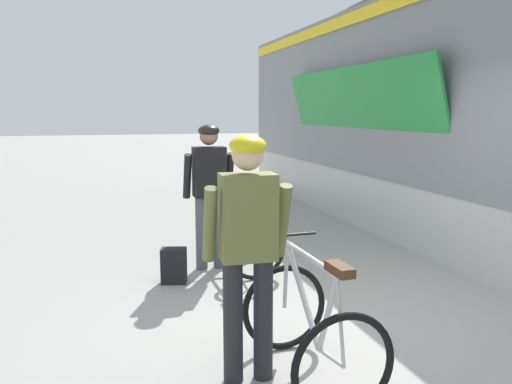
% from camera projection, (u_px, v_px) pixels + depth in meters
% --- Properties ---
extents(ground_plane, '(80.00, 80.00, 0.00)m').
position_uv_depth(ground_plane, '(366.00, 325.00, 4.65)').
color(ground_plane, '#A09E99').
extents(cyclist_near_in_dark, '(0.62, 0.32, 1.76)m').
position_uv_depth(cyclist_near_in_dark, '(209.00, 184.00, 6.17)').
color(cyclist_near_in_dark, '#4C515B').
rests_on(cyclist_near_in_dark, ground).
extents(cyclist_far_in_olive, '(0.62, 0.33, 1.76)m').
position_uv_depth(cyclist_far_in_olive, '(248.00, 237.00, 3.54)').
color(cyclist_far_in_olive, '#232328').
rests_on(cyclist_far_in_olive, ground).
extents(bicycle_near_black, '(0.73, 1.08, 0.99)m').
position_uv_depth(bicycle_near_black, '(244.00, 236.00, 6.30)').
color(bicycle_near_black, black).
rests_on(bicycle_near_black, ground).
extents(bicycle_far_silver, '(0.73, 1.09, 0.99)m').
position_uv_depth(bicycle_far_silver, '(311.00, 327.00, 3.63)').
color(bicycle_far_silver, black).
rests_on(bicycle_far_silver, ground).
extents(backpack_on_platform, '(0.32, 0.24, 0.40)m').
position_uv_depth(backpack_on_platform, '(174.00, 266.00, 5.75)').
color(backpack_on_platform, black).
rests_on(backpack_on_platform, ground).
extents(water_bottle_near_the_bikes, '(0.06, 0.06, 0.22)m').
position_uv_depth(water_bottle_near_the_bikes, '(265.00, 275.00, 5.68)').
color(water_bottle_near_the_bikes, '#338CCC').
rests_on(water_bottle_near_the_bikes, ground).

